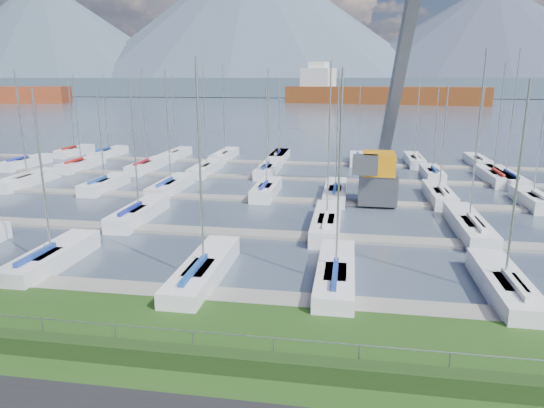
# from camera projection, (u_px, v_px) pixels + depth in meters

# --- Properties ---
(water) EXTENTS (800.00, 540.00, 0.20)m
(water) POSITION_uv_depth(u_px,v_px,m) (344.00, 101.00, 266.56)
(water) COLOR #404C5E
(hedge) EXTENTS (80.00, 0.70, 0.70)m
(hedge) POSITION_uv_depth(u_px,v_px,m) (216.00, 361.00, 17.25)
(hedge) COLOR #1F3513
(hedge) RESTS_ON grass
(fence) EXTENTS (80.00, 0.04, 0.04)m
(fence) POSITION_uv_depth(u_px,v_px,m) (219.00, 333.00, 17.42)
(fence) COLOR gray
(fence) RESTS_ON grass
(foothill) EXTENTS (900.00, 80.00, 12.00)m
(foothill) POSITION_uv_depth(u_px,v_px,m) (346.00, 87.00, 331.95)
(foothill) COLOR #465967
(foothill) RESTS_ON water
(mountains) EXTENTS (1190.00, 360.00, 115.00)m
(mountains) POSITION_uv_depth(u_px,v_px,m) (358.00, 34.00, 392.19)
(mountains) COLOR #434D63
(mountains) RESTS_ON water
(docks) EXTENTS (90.00, 41.60, 0.25)m
(docks) POSITION_uv_depth(u_px,v_px,m) (297.00, 201.00, 42.65)
(docks) COLOR slate
(docks) RESTS_ON water
(crane) EXTENTS (5.40, 13.23, 22.35)m
(crane) POSITION_uv_depth(u_px,v_px,m) (385.00, 138.00, 41.36)
(crane) COLOR #585B60
(crane) RESTS_ON water
(cargo_ship_mid) EXTENTS (93.92, 39.87, 21.50)m
(cargo_ship_mid) POSITION_uv_depth(u_px,v_px,m) (375.00, 95.00, 226.24)
(cargo_ship_mid) COLOR brown
(cargo_ship_mid) RESTS_ON water
(sailboat_fleet) EXTENTS (74.55, 49.47, 13.83)m
(sailboat_fleet) POSITION_uv_depth(u_px,v_px,m) (280.00, 133.00, 44.21)
(sailboat_fleet) COLOR #203CA0
(sailboat_fleet) RESTS_ON water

